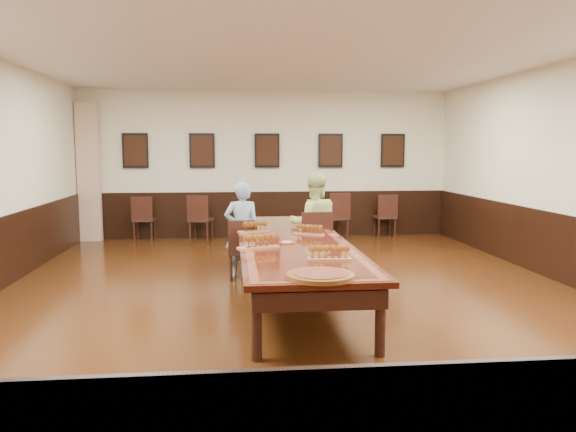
{
  "coord_description": "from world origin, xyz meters",
  "views": [
    {
      "loc": [
        -0.81,
        -7.3,
        1.95
      ],
      "look_at": [
        0.0,
        0.5,
        1.0
      ],
      "focal_mm": 35.0,
      "sensor_mm": 36.0,
      "label": 1
    }
  ],
  "objects": [
    {
      "name": "red_plate_grp",
      "position": [
        -0.1,
        -0.34,
        0.76
      ],
      "size": [
        0.21,
        0.21,
        0.03
      ],
      "color": "#B0330B",
      "rests_on": "conference_table"
    },
    {
      "name": "floor",
      "position": [
        0.0,
        0.0,
        -0.01
      ],
      "size": [
        8.0,
        10.0,
        0.02
      ],
      "primitive_type": "cube",
      "color": "black",
      "rests_on": "ground"
    },
    {
      "name": "curtain",
      "position": [
        -3.75,
        4.82,
        1.45
      ],
      "size": [
        0.45,
        0.18,
        2.9
      ],
      "primitive_type": "cube",
      "color": "tan",
      "rests_on": "floor"
    },
    {
      "name": "spare_chair_b",
      "position": [
        -1.43,
        4.57,
        0.49
      ],
      "size": [
        0.56,
        0.59,
        0.98
      ],
      "primitive_type": null,
      "rotation": [
        0.0,
        0.0,
        2.91
      ],
      "color": "black",
      "rests_on": "floor"
    },
    {
      "name": "spare_chair_a",
      "position": [
        -2.64,
        4.78,
        0.47
      ],
      "size": [
        0.47,
        0.51,
        0.95
      ],
      "primitive_type": null,
      "rotation": [
        0.0,
        0.0,
        3.09
      ],
      "color": "black",
      "rests_on": "floor"
    },
    {
      "name": "wall_back",
      "position": [
        0.0,
        5.01,
        1.6
      ],
      "size": [
        8.0,
        0.02,
        3.2
      ],
      "primitive_type": "cube",
      "color": "#EBE7C5",
      "rests_on": "floor"
    },
    {
      "name": "person_woman",
      "position": [
        0.47,
        1.19,
        0.79
      ],
      "size": [
        0.79,
        0.62,
        1.58
      ],
      "primitive_type": "imported",
      "rotation": [
        0.0,
        0.0,
        3.15
      ],
      "color": "#E4F096",
      "rests_on": "floor"
    },
    {
      "name": "flight_d",
      "position": [
        0.24,
        -1.46,
        0.83
      ],
      "size": [
        0.47,
        0.17,
        0.17
      ],
      "color": "#9A6640",
      "rests_on": "conference_table"
    },
    {
      "name": "flight_a",
      "position": [
        -0.48,
        0.63,
        0.83
      ],
      "size": [
        0.47,
        0.26,
        0.17
      ],
      "color": "#9A6640",
      "rests_on": "conference_table"
    },
    {
      "name": "ceiling",
      "position": [
        0.0,
        0.0,
        3.21
      ],
      "size": [
        8.0,
        10.0,
        0.02
      ],
      "primitive_type": "cube",
      "color": "white",
      "rests_on": "floor"
    },
    {
      "name": "flight_b",
      "position": [
        0.28,
        0.31,
        0.82
      ],
      "size": [
        0.42,
        0.31,
        0.15
      ],
      "color": "#9A6640",
      "rests_on": "conference_table"
    },
    {
      "name": "spare_chair_c",
      "position": [
        1.44,
        4.48,
        0.5
      ],
      "size": [
        0.59,
        0.62,
        1.01
      ],
      "primitive_type": null,
      "rotation": [
        0.0,
        0.0,
        3.39
      ],
      "color": "black",
      "rests_on": "floor"
    },
    {
      "name": "wall_front",
      "position": [
        0.0,
        -5.01,
        1.6
      ],
      "size": [
        8.0,
        0.02,
        3.2
      ],
      "primitive_type": "cube",
      "color": "#EBE7C5",
      "rests_on": "floor"
    },
    {
      "name": "chair_woman",
      "position": [
        0.47,
        1.08,
        0.5
      ],
      "size": [
        0.48,
        0.52,
        1.01
      ],
      "primitive_type": null,
      "rotation": [
        0.0,
        0.0,
        3.15
      ],
      "color": "black",
      "rests_on": "floor"
    },
    {
      "name": "wainscoting",
      "position": [
        0.0,
        0.0,
        0.5
      ],
      "size": [
        8.0,
        10.0,
        1.0
      ],
      "color": "black",
      "rests_on": "floor"
    },
    {
      "name": "chair_man",
      "position": [
        -0.64,
        0.98,
        0.45
      ],
      "size": [
        0.43,
        0.47,
        0.91
      ],
      "primitive_type": null,
      "rotation": [
        0.0,
        0.0,
        3.16
      ],
      "color": "black",
      "rests_on": "floor"
    },
    {
      "name": "flight_c",
      "position": [
        -0.47,
        -0.68,
        0.84
      ],
      "size": [
        0.52,
        0.33,
        0.19
      ],
      "color": "#9A6640",
      "rests_on": "conference_table"
    },
    {
      "name": "posters",
      "position": [
        0.0,
        4.94,
        1.9
      ],
      "size": [
        6.14,
        0.04,
        0.74
      ],
      "color": "black",
      "rests_on": "wall_back"
    },
    {
      "name": "spare_chair_d",
      "position": [
        2.59,
        4.74,
        0.47
      ],
      "size": [
        0.46,
        0.49,
        0.95
      ],
      "primitive_type": null,
      "rotation": [
        0.0,
        0.0,
        3.17
      ],
      "color": "black",
      "rests_on": "floor"
    },
    {
      "name": "pink_phone",
      "position": [
        0.6,
        0.25,
        0.76
      ],
      "size": [
        0.13,
        0.17,
        0.01
      ],
      "primitive_type": "cube",
      "rotation": [
        0.0,
        0.0,
        0.44
      ],
      "color": "#D84877",
      "rests_on": "conference_table"
    },
    {
      "name": "conference_table",
      "position": [
        0.0,
        0.0,
        0.61
      ],
      "size": [
        1.4,
        5.0,
        0.76
      ],
      "color": "black",
      "rests_on": "floor"
    },
    {
      "name": "person_man",
      "position": [
        -0.64,
        1.08,
        0.73
      ],
      "size": [
        0.54,
        0.36,
        1.45
      ],
      "primitive_type": "imported",
      "rotation": [
        0.0,
        0.0,
        3.16
      ],
      "color": "teal",
      "rests_on": "floor"
    },
    {
      "name": "carved_platter",
      "position": [
        0.02,
        -2.26,
        0.77
      ],
      "size": [
        0.72,
        0.72,
        0.05
      ],
      "color": "#5B3412",
      "rests_on": "conference_table"
    }
  ]
}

